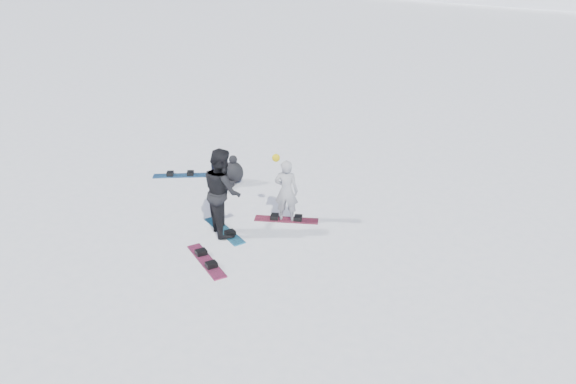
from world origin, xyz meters
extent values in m
plane|color=white|center=(0.00, 0.00, 0.00)|extent=(420.00, 420.00, 0.00)
ellipsoid|color=white|center=(-70.00, 170.00, -13.61)|extent=(143.00, 110.00, 49.50)
imported|color=#A8A7AD|center=(-1.21, 0.74, 0.76)|extent=(0.66, 0.57, 1.51)
sphere|color=#DBBA0B|center=(-1.41, 0.62, 1.56)|extent=(0.18, 0.18, 0.18)
imported|color=black|center=(-1.98, -0.56, 0.99)|extent=(1.20, 1.12, 1.98)
ellipsoid|color=black|center=(-3.70, 1.58, 0.31)|extent=(0.58, 0.50, 0.59)
sphere|color=black|center=(-3.70, 1.58, 0.68)|extent=(0.23, 0.23, 0.23)
cube|color=black|center=(-3.56, 1.15, 0.08)|extent=(0.24, 0.54, 0.15)
cube|color=black|center=(-3.84, 1.15, 0.08)|extent=(0.21, 0.53, 0.15)
cube|color=black|center=(-4.40, 1.78, 0.15)|extent=(0.48, 0.35, 0.30)
cube|color=maroon|center=(-1.21, 0.74, 0.01)|extent=(1.42, 1.02, 0.03)
cube|color=#1B6D97|center=(-1.98, -0.56, 0.01)|extent=(1.51, 0.74, 0.03)
cube|color=#1A5693|center=(-5.20, 0.99, 0.01)|extent=(1.30, 1.21, 0.03)
cube|color=#95204A|center=(-1.34, -1.73, 0.01)|extent=(1.50, 0.82, 0.03)
camera|label=1|loc=(6.13, -8.42, 6.09)|focal=35.00mm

